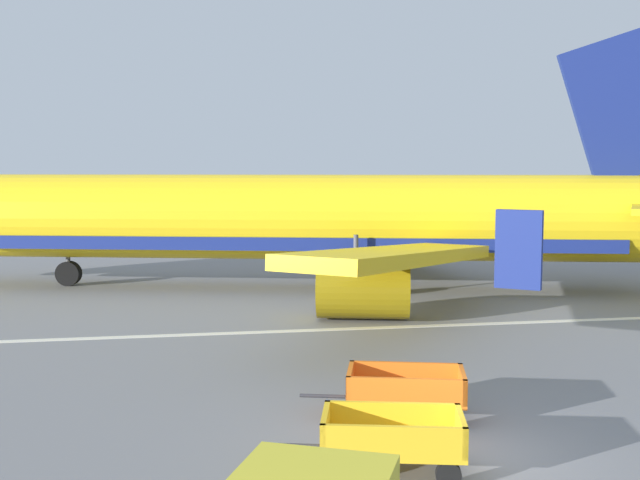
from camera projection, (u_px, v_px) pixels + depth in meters
The scene contains 6 objects.
ground_plane at pixel (454, 453), 14.65m from camera, with size 220.00×220.00×0.00m, color slate.
grass_strip at pixel (245, 226), 67.56m from camera, with size 220.00×28.00×0.06m, color #477A38.
apron_stripe at pixel (340, 329), 25.61m from camera, with size 120.00×0.36×0.01m, color silver.
airplane at pixel (324, 219), 33.66m from camera, with size 37.25×30.17×11.34m.
baggage_cart_nearest at pixel (392, 439), 13.71m from camera, with size 3.62×1.96×1.07m.
baggage_cart_second_in_row at pixel (405, 391), 16.61m from camera, with size 3.62×2.01×1.07m.
Camera 1 is at (-4.90, -13.55, 5.48)m, focal length 43.40 mm.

